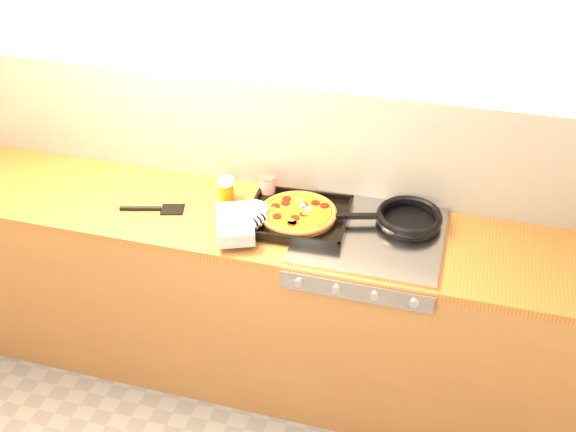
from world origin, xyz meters
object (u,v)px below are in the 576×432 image
(pizza_on_tray, at_px, (281,216))
(tomato_can, at_px, (268,187))
(frying_pan, at_px, (408,218))
(juice_glass, at_px, (226,189))

(pizza_on_tray, distance_m, tomato_can, 0.23)
(frying_pan, xyz_separation_m, juice_glass, (-0.81, -0.02, 0.02))
(tomato_can, relative_size, juice_glass, 0.92)
(tomato_can, xyz_separation_m, juice_glass, (-0.17, -0.08, 0.01))
(pizza_on_tray, relative_size, tomato_can, 5.38)
(pizza_on_tray, height_order, tomato_can, tomato_can)
(frying_pan, height_order, tomato_can, tomato_can)
(pizza_on_tray, xyz_separation_m, juice_glass, (-0.29, 0.12, 0.01))
(tomato_can, bearing_deg, juice_glass, -154.57)
(frying_pan, xyz_separation_m, tomato_can, (-0.64, 0.06, 0.01))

